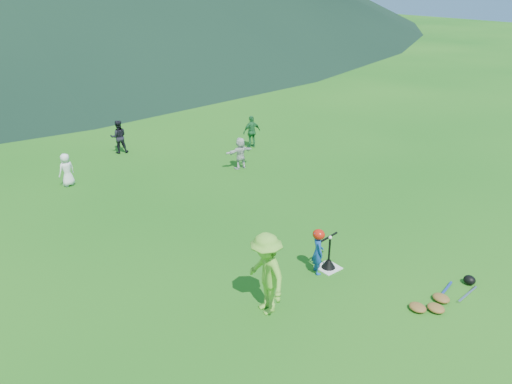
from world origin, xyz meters
TOP-DOWN VIEW (x-y plane):
  - ground at (0.00, 0.00)m, footprint 120.00×120.00m
  - home_plate at (0.00, 0.00)m, footprint 0.45×0.45m
  - baseball at (0.00, 0.00)m, footprint 0.08×0.08m
  - batter_child at (-0.31, 0.03)m, footprint 0.37×0.42m
  - adult_coach at (-1.96, -0.31)m, footprint 0.76×1.12m
  - fielder_a at (-2.80, 7.90)m, footprint 0.54×0.42m
  - fielder_b at (-0.38, 9.72)m, footprint 0.67×0.59m
  - fielder_c at (3.61, 7.38)m, footprint 0.71×0.37m
  - fielder_d at (2.03, 5.92)m, footprint 0.97×0.37m
  - batting_tee at (0.00, 0.00)m, footprint 0.30×0.30m
  - batter_gear at (-0.28, 0.04)m, footprint 0.73×0.26m
  - equipment_pile at (0.87, -2.16)m, footprint 1.80×0.56m
  - outfield_fence at (0.00, 28.00)m, footprint 70.07×0.08m

SIDE VIEW (x-z plane):
  - ground at x=0.00m, z-range 0.00..0.00m
  - home_plate at x=0.00m, z-range 0.00..0.02m
  - equipment_pile at x=0.87m, z-range -0.03..0.16m
  - batting_tee at x=0.00m, z-range -0.21..0.47m
  - batter_child at x=-0.31m, z-range 0.00..0.98m
  - fielder_a at x=-2.80m, z-range 0.00..0.98m
  - fielder_d at x=2.03m, z-range 0.00..1.03m
  - fielder_c at x=3.61m, z-range 0.00..1.15m
  - fielder_b at x=-0.38m, z-range 0.00..1.16m
  - outfield_fence at x=0.00m, z-range 0.03..1.36m
  - baseball at x=0.00m, z-range 0.70..0.78m
  - adult_coach at x=-1.96m, z-range 0.00..1.60m
  - batter_gear at x=-0.28m, z-range 0.71..1.05m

